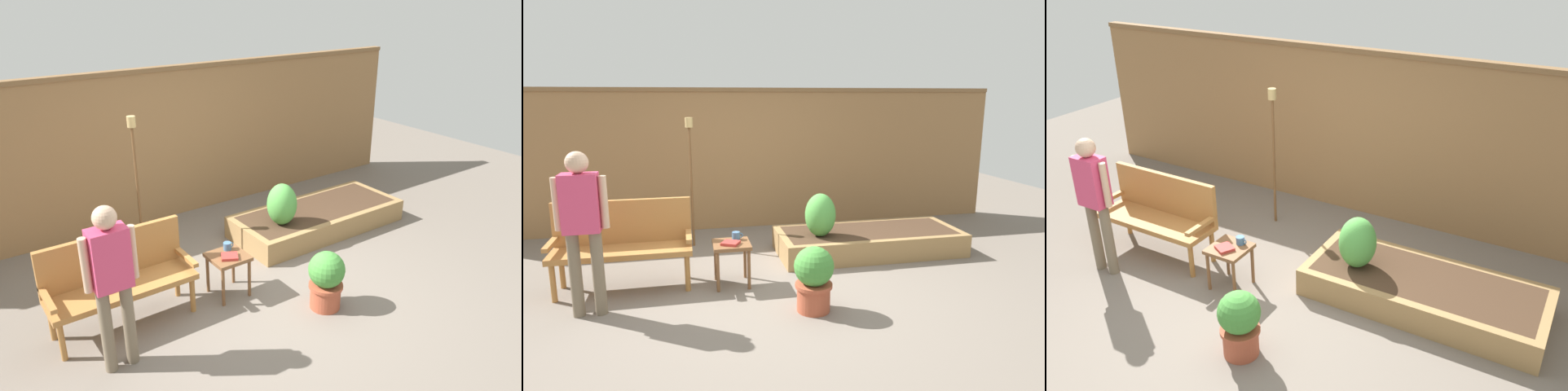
% 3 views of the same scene
% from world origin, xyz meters
% --- Properties ---
extents(ground_plane, '(14.00, 14.00, 0.00)m').
position_xyz_m(ground_plane, '(0.00, 0.00, 0.00)').
color(ground_plane, '#70665B').
extents(fence_back, '(8.40, 0.14, 2.16)m').
position_xyz_m(fence_back, '(0.00, 2.60, 1.09)').
color(fence_back, olive).
rests_on(fence_back, ground_plane).
extents(garden_bench, '(1.44, 0.48, 0.94)m').
position_xyz_m(garden_bench, '(-1.49, 0.50, 0.54)').
color(garden_bench, '#A87038').
rests_on(garden_bench, ground_plane).
extents(side_table, '(0.40, 0.40, 0.48)m').
position_xyz_m(side_table, '(-0.35, 0.29, 0.40)').
color(side_table, brown).
rests_on(side_table, ground_plane).
extents(cup_on_table, '(0.12, 0.09, 0.08)m').
position_xyz_m(cup_on_table, '(-0.29, 0.40, 0.52)').
color(cup_on_table, teal).
rests_on(cup_on_table, side_table).
extents(book_on_table, '(0.23, 0.22, 0.03)m').
position_xyz_m(book_on_table, '(-0.37, 0.24, 0.50)').
color(book_on_table, '#B2332D').
rests_on(book_on_table, side_table).
extents(potted_boxwood, '(0.38, 0.38, 0.64)m').
position_xyz_m(potted_boxwood, '(0.35, -0.51, 0.34)').
color(potted_boxwood, '#A84C33').
rests_on(potted_boxwood, ground_plane).
extents(raised_planter_bed, '(2.40, 1.00, 0.30)m').
position_xyz_m(raised_planter_bed, '(1.53, 1.00, 0.15)').
color(raised_planter_bed, '#997547').
rests_on(raised_planter_bed, ground_plane).
extents(shrub_near_bench, '(0.39, 0.39, 0.55)m').
position_xyz_m(shrub_near_bench, '(0.83, 0.89, 0.57)').
color(shrub_near_bench, brown).
rests_on(shrub_near_bench, raised_planter_bed).
extents(tiki_torch, '(0.10, 0.10, 1.76)m').
position_xyz_m(tiki_torch, '(-0.73, 1.76, 1.20)').
color(tiki_torch, brown).
rests_on(tiki_torch, ground_plane).
extents(person_by_bench, '(0.47, 0.20, 1.56)m').
position_xyz_m(person_by_bench, '(-1.75, -0.15, 0.93)').
color(person_by_bench, '#70604C').
rests_on(person_by_bench, ground_plane).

